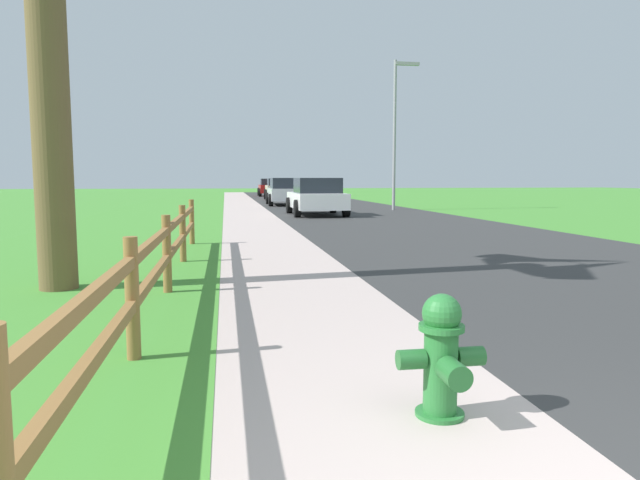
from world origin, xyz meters
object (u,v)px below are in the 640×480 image
parked_car_beige (280,189)px  parked_car_red (271,187)px  street_lamp (397,122)px  fire_hydrant (442,355)px  parked_suv_white (317,197)px  parked_car_silver (286,191)px

parked_car_beige → parked_car_red: parked_car_beige is taller
parked_car_red → street_lamp: 22.86m
fire_hydrant → street_lamp: 23.33m
parked_car_beige → parked_suv_white: bearing=-90.4°
parked_car_beige → fire_hydrant: bearing=-93.8°
parked_car_silver → parked_car_beige: 7.84m
fire_hydrant → parked_car_beige: size_ratio=0.16×
fire_hydrant → parked_car_beige: bearing=86.2°
parked_car_silver → parked_car_beige: size_ratio=1.00×
parked_suv_white → street_lamp: 6.04m
parked_car_beige → parked_car_red: 8.51m
parked_car_red → parked_suv_white: bearing=-90.4°
parked_car_beige → parked_car_red: size_ratio=1.05×
street_lamp → fire_hydrant: bearing=-106.2°
parked_suv_white → parked_car_silver: (-0.25, 8.91, 0.02)m
fire_hydrant → parked_suv_white: size_ratio=0.18×
fire_hydrant → parked_car_beige: (2.41, 35.90, 0.37)m
parked_suv_white → parked_car_beige: (0.12, 16.75, 0.03)m
fire_hydrant → parked_car_red: size_ratio=0.17×
parked_car_silver → parked_car_beige: parked_car_silver is taller
parked_car_silver → street_lamp: (4.39, -5.93, 3.21)m
fire_hydrant → street_lamp: bearing=73.8°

